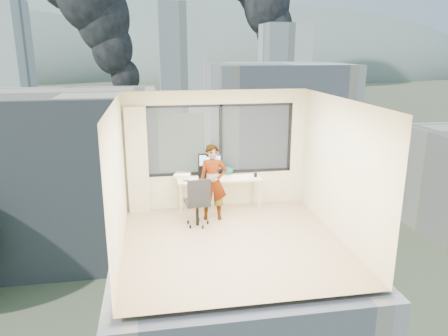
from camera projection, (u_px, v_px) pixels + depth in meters
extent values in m
cube|color=tan|center=(233.00, 242.00, 7.83)|extent=(4.00, 4.00, 0.01)
cube|color=white|center=(234.00, 101.00, 7.13)|extent=(4.00, 4.00, 0.01)
cube|color=beige|center=(262.00, 218.00, 5.58)|extent=(4.00, 0.01, 2.60)
cube|color=beige|center=(117.00, 181.00, 7.15)|extent=(0.01, 4.00, 2.60)
cube|color=beige|center=(340.00, 170.00, 7.80)|extent=(0.01, 4.00, 2.60)
cube|color=beige|center=(137.00, 161.00, 9.02)|extent=(0.45, 0.14, 2.30)
cube|color=beige|center=(219.00, 194.00, 9.30)|extent=(1.80, 0.60, 0.75)
imported|color=#2D2D33|center=(213.00, 182.00, 8.73)|extent=(0.61, 0.43, 1.58)
cube|color=white|center=(182.00, 175.00, 9.25)|extent=(0.39, 0.36, 0.08)
cube|color=black|center=(186.00, 181.00, 8.96)|extent=(0.13, 0.07, 0.01)
cylinder|color=black|center=(256.00, 175.00, 9.26)|extent=(0.09, 0.09, 0.09)
ellipsoid|color=#0C4B43|center=(228.00, 171.00, 9.41)|extent=(0.25, 0.14, 0.18)
cube|color=#515B3D|center=(156.00, 111.00, 125.52)|extent=(400.00, 400.00, 0.04)
cube|color=beige|center=(65.00, 174.00, 36.74)|extent=(16.00, 12.00, 14.00)
cube|color=silver|center=(274.00, 137.00, 47.46)|extent=(14.00, 13.00, 16.00)
cube|color=silver|center=(182.00, 58.00, 122.77)|extent=(13.00, 13.00, 30.00)
cube|color=silver|center=(284.00, 63.00, 148.29)|extent=(15.00, 15.00, 26.00)
ellipsoid|color=slate|center=(281.00, 73.00, 331.57)|extent=(300.00, 220.00, 96.00)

